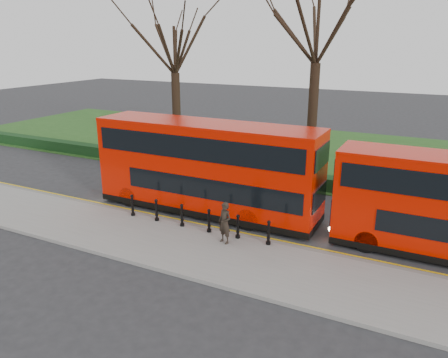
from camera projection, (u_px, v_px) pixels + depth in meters
The scene contains 12 objects.
ground at pixel (207, 220), 20.53m from camera, with size 120.00×120.00×0.00m, color #28282B.
pavement at pixel (172, 244), 17.95m from camera, with size 60.00×4.00×0.15m, color gray.
kerb at pixel (197, 227), 19.65m from camera, with size 60.00×0.25×0.16m, color slate.
grass_verge at pixel (302, 151), 33.28m from camera, with size 60.00×18.00×0.06m, color #234E1A.
hedge at pixel (262, 175), 26.19m from camera, with size 60.00×0.90×0.80m, color black.
yellow_line_outer at pixel (200, 226), 19.93m from camera, with size 60.00×0.10×0.01m, color yellow.
yellow_line_inner at pixel (202, 224), 20.10m from camera, with size 60.00×0.10×0.01m, color yellow.
tree_left at pixel (174, 45), 30.10m from camera, with size 6.87×6.87×10.74m.
tree_mid at pixel (318, 24), 25.45m from camera, with size 7.91×7.91×12.35m.
bollard_row at pixel (195, 218), 19.11m from camera, with size 7.01×0.15×1.00m.
bus_lead at pixel (206, 168), 20.97m from camera, with size 11.12×2.55×4.42m.
pedestrian at pixel (225, 223), 17.70m from camera, with size 0.64×0.42×1.74m, color black.
Camera 1 is at (9.24, -16.58, 8.09)m, focal length 35.00 mm.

